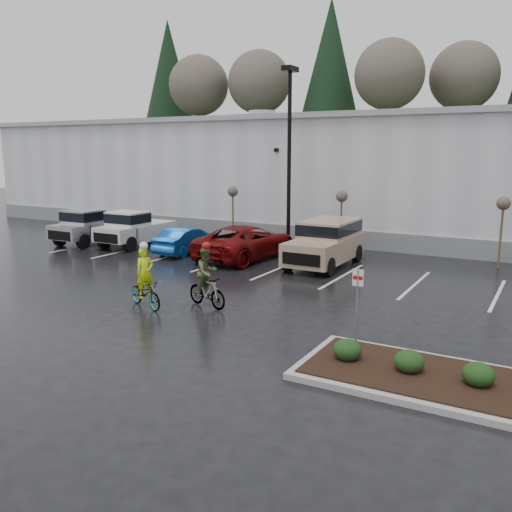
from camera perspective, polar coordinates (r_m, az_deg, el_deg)
The scene contains 20 objects.
ground at distance 16.25m, azimuth -2.68°, elevation -7.60°, with size 120.00×120.00×0.00m, color black.
warehouse at distance 35.99m, azimuth 16.44°, elevation 8.20°, with size 60.50×15.50×7.20m.
wooded_ridge at distance 58.63m, azimuth 21.65°, elevation 8.20°, with size 80.00×25.00×6.00m, color #233817.
lamppost at distance 27.84m, azimuth 3.53°, elevation 12.08°, with size 0.50×1.00×9.22m.
sapling_west at distance 30.76m, azimuth -2.46°, elevation 6.49°, with size 0.60×0.60×3.20m.
sapling_mid at distance 27.88m, azimuth 9.01°, elevation 5.88°, with size 0.60×0.60×3.20m.
sapling_east at distance 26.22m, azimuth 24.58°, elevation 4.69°, with size 0.60×0.60×3.20m.
curb_island at distance 13.12m, azimuth 22.26°, elevation -12.82°, with size 8.00×3.00×0.15m, color gray.
mulch_bed at distance 13.09m, azimuth 22.29°, elevation -12.44°, with size 7.60×2.60×0.04m, color black.
shrub_a at distance 13.61m, azimuth 9.59°, elevation -9.71°, with size 0.70×0.70×0.52m, color black.
shrub_b at distance 13.22m, azimuth 15.81°, elevation -10.62°, with size 0.70×0.70×0.52m, color black.
shrub_c at distance 12.99m, azimuth 22.37°, elevation -11.45°, with size 0.70×0.70×0.52m, color black.
fire_lane_sign at distance 14.44m, azimuth 10.61°, elevation -4.36°, with size 0.30×0.05×2.20m.
pickup_silver at distance 32.10m, azimuth -16.54°, elevation 3.09°, with size 2.10×5.20×1.96m, color #ABAEB3, non-canonical shape.
pickup_white at distance 30.67m, azimuth -12.16°, elevation 2.95°, with size 2.10×5.20×1.96m, color silver, non-canonical shape.
car_blue at distance 27.90m, azimuth -7.26°, elevation 1.67°, with size 1.42×4.08×1.34m, color #0E469A.
car_red at distance 26.26m, azimuth -1.06°, elevation 1.50°, with size 2.72×5.91×1.64m, color #680909.
suv_tan at distance 24.71m, azimuth 7.23°, elevation 1.29°, with size 2.20×5.10×2.06m, color tan, non-canonical shape.
cyclist_hivis at distance 18.53m, azimuth -11.57°, elevation -3.22°, with size 1.95×1.22×2.23m.
cyclist_olive at distance 18.22m, azimuth -5.20°, elevation -2.88°, with size 1.78×0.91×2.23m.
Camera 1 is at (8.23, -13.01, 5.22)m, focal length 38.00 mm.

